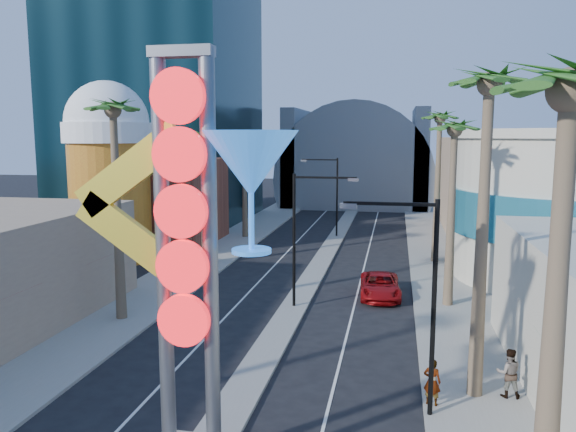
% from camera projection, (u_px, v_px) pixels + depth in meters
% --- Properties ---
extents(sidewalk_west, '(5.00, 100.00, 0.15)m').
position_uv_depth(sidewalk_west, '(219.00, 251.00, 49.73)').
color(sidewalk_west, gray).
rests_on(sidewalk_west, ground).
extents(sidewalk_east, '(5.00, 100.00, 0.15)m').
position_uv_depth(sidewalk_east, '(440.00, 259.00, 46.16)').
color(sidewalk_east, gray).
rests_on(sidewalk_east, ground).
extents(median, '(1.60, 84.00, 0.15)m').
position_uv_depth(median, '(330.00, 248.00, 50.86)').
color(median, gray).
rests_on(median, ground).
extents(hotel_tower, '(20.00, 20.00, 50.00)m').
position_uv_depth(hotel_tower, '(157.00, 7.00, 65.08)').
color(hotel_tower, black).
rests_on(hotel_tower, ground).
extents(brick_filler_west, '(10.00, 10.00, 8.00)m').
position_uv_depth(brick_filler_west, '(163.00, 201.00, 53.31)').
color(brick_filler_west, brown).
rests_on(brick_filler_west, ground).
extents(filler_east, '(10.00, 20.00, 10.00)m').
position_uv_depth(filler_east, '(499.00, 187.00, 56.87)').
color(filler_east, '#9D7F65').
rests_on(filler_east, ground).
extents(beer_mug, '(7.00, 7.00, 14.50)m').
position_uv_depth(beer_mug, '(109.00, 165.00, 45.18)').
color(beer_mug, '#B04A17').
rests_on(beer_mug, ground).
extents(turquoise_building, '(16.60, 16.60, 10.60)m').
position_uv_depth(turquoise_building, '(574.00, 207.00, 38.97)').
color(turquoise_building, beige).
rests_on(turquoise_building, ground).
extents(canopy, '(22.00, 16.00, 22.00)m').
position_uv_depth(canopy, '(357.00, 176.00, 83.30)').
color(canopy, slate).
rests_on(canopy, ground).
extents(neon_sign, '(6.53, 2.60, 12.55)m').
position_uv_depth(neon_sign, '(213.00, 239.00, 15.63)').
color(neon_sign, gray).
rests_on(neon_sign, ground).
extents(streetlight_0, '(3.79, 0.25, 8.00)m').
position_uv_depth(streetlight_0, '(303.00, 227.00, 32.58)').
color(streetlight_0, black).
rests_on(streetlight_0, ground).
extents(streetlight_1, '(3.79, 0.25, 8.00)m').
position_uv_depth(streetlight_1, '(332.00, 189.00, 56.11)').
color(streetlight_1, black).
rests_on(streetlight_1, ground).
extents(streetlight_2, '(3.45, 0.25, 8.00)m').
position_uv_depth(streetlight_2, '(421.00, 288.00, 19.76)').
color(streetlight_2, black).
rests_on(streetlight_2, ground).
extents(palm_1, '(2.40, 2.40, 12.70)m').
position_uv_depth(palm_1, '(113.00, 123.00, 29.65)').
color(palm_1, brown).
rests_on(palm_1, ground).
extents(palm_2, '(2.40, 2.40, 11.20)m').
position_uv_depth(palm_2, '(203.00, 145.00, 43.44)').
color(palm_2, brown).
rests_on(palm_2, ground).
extents(palm_3, '(2.40, 2.40, 11.20)m').
position_uv_depth(palm_3, '(244.00, 143.00, 55.11)').
color(palm_3, brown).
rests_on(palm_3, ground).
extents(palm_4, '(2.40, 2.40, 12.20)m').
position_uv_depth(palm_4, '(568.00, 124.00, 10.78)').
color(palm_4, brown).
rests_on(palm_4, ground).
extents(palm_5, '(2.40, 2.40, 13.20)m').
position_uv_depth(palm_5, '(488.00, 105.00, 20.37)').
color(palm_5, brown).
rests_on(palm_5, ground).
extents(palm_6, '(2.40, 2.40, 11.70)m').
position_uv_depth(palm_6, '(454.00, 140.00, 32.22)').
color(palm_6, brown).
rests_on(palm_6, ground).
extents(palm_7, '(2.40, 2.40, 12.70)m').
position_uv_depth(palm_7, '(440.00, 127.00, 43.76)').
color(palm_7, brown).
rests_on(palm_7, ground).
extents(red_pickup, '(2.78, 5.45, 1.48)m').
position_uv_depth(red_pickup, '(380.00, 286.00, 35.56)').
color(red_pickup, '#9C0C0E').
rests_on(red_pickup, ground).
extents(pedestrian_a, '(0.74, 0.59, 1.79)m').
position_uv_depth(pedestrian_a, '(432.00, 382.00, 20.96)').
color(pedestrian_a, gray).
rests_on(pedestrian_a, sidewalk_east).
extents(pedestrian_b, '(0.95, 0.74, 1.93)m').
position_uv_depth(pedestrian_b, '(509.00, 373.00, 21.58)').
color(pedestrian_b, gray).
rests_on(pedestrian_b, sidewalk_east).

